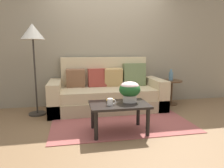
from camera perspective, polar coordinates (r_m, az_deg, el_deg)
ground_plane at (r=3.49m, az=2.45°, el=-10.56°), size 14.00×14.00×0.00m
wall_back at (r=4.57m, az=-1.35°, el=12.86°), size 6.40×0.12×2.92m
area_rug at (r=3.67m, az=1.74°, el=-9.47°), size 2.26×1.76×0.01m
couch at (r=4.16m, az=-1.36°, el=-2.52°), size 2.25×0.92×1.04m
coffee_table at (r=2.98m, az=1.99°, el=-6.77°), size 0.84×0.54×0.44m
side_table at (r=4.68m, az=16.21°, el=-1.01°), size 0.45×0.45×0.54m
floor_lamp at (r=3.95m, az=-21.18°, el=11.93°), size 0.41×0.41×1.65m
potted_plant at (r=3.02m, az=4.95°, el=-1.61°), size 0.31×0.31×0.30m
coffee_mug at (r=2.86m, az=-0.46°, el=-4.98°), size 0.12×0.08×0.09m
snack_bowl at (r=3.01m, az=-0.50°, el=-4.48°), size 0.12×0.12×0.06m
table_vase at (r=4.64m, az=16.07°, el=2.22°), size 0.09×0.09×0.24m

